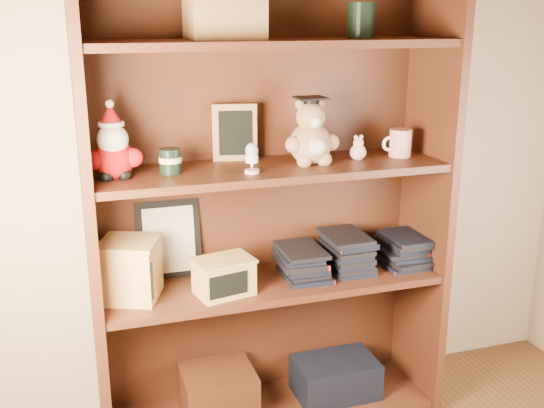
{
  "coord_description": "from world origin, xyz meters",
  "views": [
    {
      "loc": [
        -0.41,
        -0.62,
        1.42
      ],
      "look_at": [
        0.21,
        1.3,
        0.82
      ],
      "focal_mm": 42.0,
      "sensor_mm": 36.0,
      "label": 1
    }
  ],
  "objects_px": {
    "treats_box": "(130,269)",
    "grad_teddy_bear": "(311,138)",
    "teacher_mug": "(400,143)",
    "bookcase": "(267,212)"
  },
  "relations": [
    {
      "from": "treats_box",
      "to": "grad_teddy_bear",
      "type": "bearing_deg",
      "value": -0.57
    },
    {
      "from": "grad_teddy_bear",
      "to": "treats_box",
      "type": "height_order",
      "value": "grad_teddy_bear"
    },
    {
      "from": "grad_teddy_bear",
      "to": "teacher_mug",
      "type": "xyz_separation_m",
      "value": [
        0.33,
        0.01,
        -0.04
      ]
    },
    {
      "from": "grad_teddy_bear",
      "to": "treats_box",
      "type": "xyz_separation_m",
      "value": [
        -0.61,
        0.01,
        -0.39
      ]
    },
    {
      "from": "bookcase",
      "to": "grad_teddy_bear",
      "type": "height_order",
      "value": "bookcase"
    },
    {
      "from": "bookcase",
      "to": "teacher_mug",
      "type": "distance_m",
      "value": 0.52
    },
    {
      "from": "bookcase",
      "to": "teacher_mug",
      "type": "bearing_deg",
      "value": -6.19
    },
    {
      "from": "teacher_mug",
      "to": "treats_box",
      "type": "height_order",
      "value": "teacher_mug"
    },
    {
      "from": "teacher_mug",
      "to": "bookcase",
      "type": "bearing_deg",
      "value": 173.81
    },
    {
      "from": "grad_teddy_bear",
      "to": "treats_box",
      "type": "bearing_deg",
      "value": 179.43
    }
  ]
}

